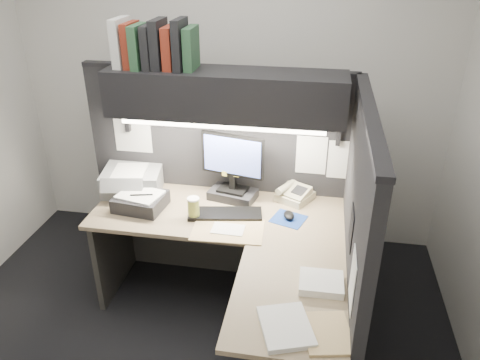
# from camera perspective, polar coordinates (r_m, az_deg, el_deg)

# --- Properties ---
(floor) EXTENTS (3.50, 3.50, 0.00)m
(floor) POSITION_cam_1_polar(r_m,az_deg,el_deg) (3.26, -6.52, -19.88)
(floor) COLOR black
(floor) RESTS_ON ground
(wall_back) EXTENTS (3.50, 0.04, 2.70)m
(wall_back) POSITION_cam_1_polar(r_m,az_deg,el_deg) (3.83, -1.36, 11.54)
(wall_back) COLOR silver
(wall_back) RESTS_ON floor
(partition_back) EXTENTS (1.90, 0.06, 1.60)m
(partition_back) POSITION_cam_1_polar(r_m,az_deg,el_deg) (3.50, -2.59, 0.29)
(partition_back) COLOR black
(partition_back) RESTS_ON floor
(partition_right) EXTENTS (0.06, 1.50, 1.60)m
(partition_right) POSITION_cam_1_polar(r_m,az_deg,el_deg) (2.79, 13.55, -8.07)
(partition_right) COLOR black
(partition_right) RESTS_ON floor
(desk) EXTENTS (1.70, 1.53, 0.73)m
(desk) POSITION_cam_1_polar(r_m,az_deg,el_deg) (2.88, 1.46, -15.08)
(desk) COLOR #947D5E
(desk) RESTS_ON floor
(overhead_shelf) EXTENTS (1.55, 0.34, 0.30)m
(overhead_shelf) POSITION_cam_1_polar(r_m,az_deg,el_deg) (3.06, -1.82, 10.43)
(overhead_shelf) COLOR black
(overhead_shelf) RESTS_ON partition_back
(task_light_tube) EXTENTS (1.32, 0.04, 0.04)m
(task_light_tube) POSITION_cam_1_polar(r_m,az_deg,el_deg) (2.98, -2.32, 6.54)
(task_light_tube) COLOR white
(task_light_tube) RESTS_ON overhead_shelf
(monitor) EXTENTS (0.45, 0.26, 0.49)m
(monitor) POSITION_cam_1_polar(r_m,az_deg,el_deg) (3.27, -0.90, 0.73)
(monitor) COLOR black
(monitor) RESTS_ON desk
(keyboard) EXTENTS (0.51, 0.24, 0.02)m
(keyboard) POSITION_cam_1_polar(r_m,az_deg,el_deg) (3.15, -1.83, -4.16)
(keyboard) COLOR black
(keyboard) RESTS_ON desk
(mousepad) EXTENTS (0.26, 0.25, 0.00)m
(mousepad) POSITION_cam_1_polar(r_m,az_deg,el_deg) (3.13, 5.94, -4.74)
(mousepad) COLOR navy
(mousepad) RESTS_ON desk
(mouse) EXTENTS (0.09, 0.12, 0.04)m
(mouse) POSITION_cam_1_polar(r_m,az_deg,el_deg) (3.13, 5.98, -4.29)
(mouse) COLOR black
(mouse) RESTS_ON mousepad
(telephone) EXTENTS (0.30, 0.30, 0.09)m
(telephone) POSITION_cam_1_polar(r_m,az_deg,el_deg) (3.34, 6.72, -1.72)
(telephone) COLOR #B4AD8A
(telephone) RESTS_ON desk
(coffee_cup) EXTENTS (0.10, 0.10, 0.14)m
(coffee_cup) POSITION_cam_1_polar(r_m,az_deg,el_deg) (3.10, -5.68, -3.52)
(coffee_cup) COLOR #B6B049
(coffee_cup) RESTS_ON desk
(printer) EXTENTS (0.47, 0.42, 0.17)m
(printer) POSITION_cam_1_polar(r_m,az_deg,el_deg) (3.53, -12.92, 0.05)
(printer) COLOR gray
(printer) RESTS_ON desk
(notebook_stack) EXTENTS (0.35, 0.31, 0.10)m
(notebook_stack) POSITION_cam_1_polar(r_m,az_deg,el_deg) (3.29, -12.03, -2.57)
(notebook_stack) COLOR black
(notebook_stack) RESTS_ON desk
(open_folder) EXTENTS (0.47, 0.32, 0.01)m
(open_folder) POSITION_cam_1_polar(r_m,az_deg,el_deg) (3.00, -1.47, -6.10)
(open_folder) COLOR tan
(open_folder) RESTS_ON desk
(paper_stack_a) EXTENTS (0.24, 0.20, 0.04)m
(paper_stack_a) POSITION_cam_1_polar(r_m,az_deg,el_deg) (2.58, 9.87, -12.27)
(paper_stack_a) COLOR white
(paper_stack_a) RESTS_ON desk
(paper_stack_b) EXTENTS (0.31, 0.35, 0.03)m
(paper_stack_b) POSITION_cam_1_polar(r_m,az_deg,el_deg) (2.33, 5.60, -17.39)
(paper_stack_b) COLOR white
(paper_stack_b) RESTS_ON desk
(manila_stack) EXTENTS (0.26, 0.31, 0.02)m
(manila_stack) POSITION_cam_1_polar(r_m,az_deg,el_deg) (2.34, 10.62, -17.86)
(manila_stack) COLOR tan
(manila_stack) RESTS_ON desk
(binder_row) EXTENTS (0.52, 0.25, 0.31)m
(binder_row) POSITION_cam_1_polar(r_m,az_deg,el_deg) (3.10, -10.33, 15.83)
(binder_row) COLOR #BABBB6
(binder_row) RESTS_ON overhead_shelf
(pinned_papers) EXTENTS (1.76, 1.31, 0.51)m
(pinned_papers) POSITION_cam_1_polar(r_m,az_deg,el_deg) (3.00, 3.13, 0.92)
(pinned_papers) COLOR white
(pinned_papers) RESTS_ON partition_back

